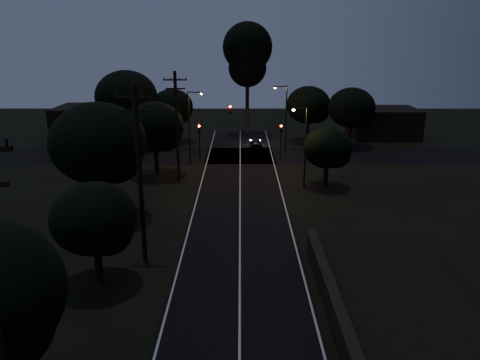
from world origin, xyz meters
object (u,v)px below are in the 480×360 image
object	(u,v)px
utility_pole_far	(177,125)
streetlight_a	(191,123)
signal_right	(281,136)
streetlight_c	(304,141)
car	(256,143)
utility_pole_mid	(140,172)
signal_left	(199,136)
streetlight_b	(284,114)
tall_pine	(247,54)
signal_mast	(214,122)

from	to	relation	value
utility_pole_far	streetlight_a	xyz separation A→B (m)	(0.69, 6.00, -0.85)
signal_right	streetlight_c	size ratio (longest dim) A/B	0.55
car	signal_right	bearing A→B (deg)	112.48
utility_pole_mid	car	bearing A→B (deg)	75.53
utility_pole_far	signal_left	world-z (taller)	utility_pole_far
streetlight_b	car	xyz separation A→B (m)	(-3.31, 2.00, -4.03)
signal_right	tall_pine	bearing A→B (deg)	103.49
signal_mast	car	xyz separation A→B (m)	(4.92, 6.01, -3.73)
tall_pine	streetlight_b	distance (m)	13.52
streetlight_a	streetlight_b	bearing A→B (deg)	29.48
utility_pole_far	car	size ratio (longest dim) A/B	2.93
signal_mast	streetlight_c	world-z (taller)	streetlight_c
streetlight_a	car	size ratio (longest dim) A/B	2.23
signal_left	streetlight_c	size ratio (longest dim) A/B	0.55
signal_left	car	distance (m)	9.20
car	streetlight_c	bearing A→B (deg)	102.56
utility_pole_mid	signal_left	size ratio (longest dim) A/B	2.68
signal_mast	streetlight_b	distance (m)	9.15
utility_pole_far	car	xyz separation A→B (m)	(8.00, 14.00, -4.88)
signal_left	streetlight_b	world-z (taller)	streetlight_b
streetlight_c	streetlight_a	bearing A→B (deg)	144.31
streetlight_b	signal_mast	bearing A→B (deg)	-154.01
signal_mast	streetlight_c	xyz separation A→B (m)	(8.74, -9.99, 0.01)
utility_pole_far	signal_right	distance (m)	13.53
signal_right	signal_left	bearing A→B (deg)	180.00
tall_pine	streetlight_b	xyz separation A→B (m)	(4.31, -11.00, -6.57)
signal_left	streetlight_b	size ratio (longest dim) A/B	0.51
signal_right	car	xyz separation A→B (m)	(-2.60, 6.01, -2.23)
utility_pole_far	tall_pine	bearing A→B (deg)	73.07
utility_pole_mid	signal_right	world-z (taller)	utility_pole_mid
signal_left	streetlight_c	xyz separation A→B (m)	(10.43, -9.99, 1.51)
signal_right	signal_mast	bearing A→B (deg)	179.97
streetlight_a	utility_pole_mid	bearing A→B (deg)	-91.73
signal_right	streetlight_c	bearing A→B (deg)	-82.98
tall_pine	signal_left	xyz separation A→B (m)	(-5.60, -15.01, -8.37)
tall_pine	streetlight_a	world-z (taller)	tall_pine
utility_pole_mid	signal_mast	size ratio (longest dim) A/B	1.76
utility_pole_mid	streetlight_c	bearing A→B (deg)	51.74
signal_right	streetlight_c	world-z (taller)	streetlight_c
utility_pole_mid	streetlight_b	world-z (taller)	utility_pole_mid
tall_pine	signal_mast	bearing A→B (deg)	-104.62
streetlight_a	signal_right	bearing A→B (deg)	11.34
signal_left	car	xyz separation A→B (m)	(6.60, 6.01, -2.23)
tall_pine	streetlight_a	xyz separation A→B (m)	(-6.31, -17.00, -6.57)
signal_right	car	size ratio (longest dim) A/B	1.15
streetlight_a	car	world-z (taller)	streetlight_a
utility_pole_mid	signal_left	distance (m)	25.19
tall_pine	streetlight_b	size ratio (longest dim) A/B	1.94
utility_pole_far	streetlight_a	size ratio (longest dim) A/B	1.31
signal_left	signal_mast	distance (m)	2.26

